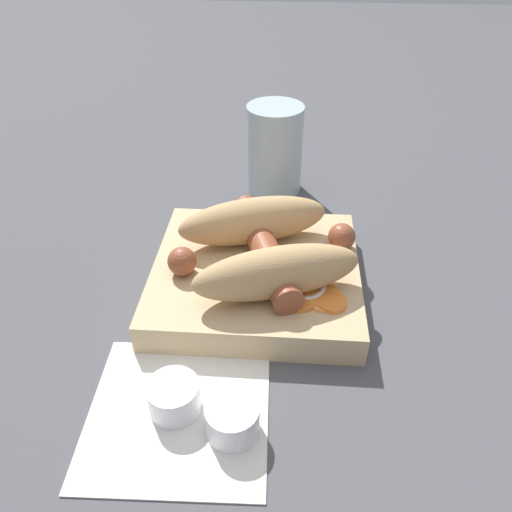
# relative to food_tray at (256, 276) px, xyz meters

# --- Properties ---
(ground_plane) EXTENTS (3.00, 3.00, 0.00)m
(ground_plane) POSITION_rel_food_tray_xyz_m (0.00, 0.00, -0.02)
(ground_plane) COLOR #4C4C51
(food_tray) EXTENTS (0.21, 0.20, 0.03)m
(food_tray) POSITION_rel_food_tray_xyz_m (0.00, 0.00, 0.00)
(food_tray) COLOR tan
(food_tray) RESTS_ON ground_plane
(bread_roll) EXTENTS (0.19, 0.18, 0.05)m
(bread_roll) POSITION_rel_food_tray_xyz_m (0.01, -0.00, 0.04)
(bread_roll) COLOR tan
(bread_roll) RESTS_ON food_tray
(sausage) EXTENTS (0.19, 0.17, 0.03)m
(sausage) POSITION_rel_food_tray_xyz_m (0.01, 0.01, 0.03)
(sausage) COLOR brown
(sausage) RESTS_ON food_tray
(pickled_veggies) EXTENTS (0.07, 0.06, 0.01)m
(pickled_veggies) POSITION_rel_food_tray_xyz_m (0.06, -0.04, 0.02)
(pickled_veggies) COLOR orange
(pickled_veggies) RESTS_ON food_tray
(napkin) EXTENTS (0.15, 0.15, 0.00)m
(napkin) POSITION_rel_food_tray_xyz_m (-0.05, -0.16, -0.01)
(napkin) COLOR white
(napkin) RESTS_ON ground_plane
(condiment_cup_near) EXTENTS (0.04, 0.04, 0.03)m
(condiment_cup_near) POSITION_rel_food_tray_xyz_m (-0.05, -0.15, -0.00)
(condiment_cup_near) COLOR white
(condiment_cup_near) RESTS_ON ground_plane
(condiment_cup_far) EXTENTS (0.04, 0.04, 0.03)m
(condiment_cup_far) POSITION_rel_food_tray_xyz_m (-0.01, -0.17, -0.00)
(condiment_cup_far) COLOR white
(condiment_cup_far) RESTS_ON ground_plane
(drink_glass) EXTENTS (0.07, 0.07, 0.12)m
(drink_glass) POSITION_rel_food_tray_xyz_m (0.01, 0.21, 0.04)
(drink_glass) COLOR silver
(drink_glass) RESTS_ON ground_plane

